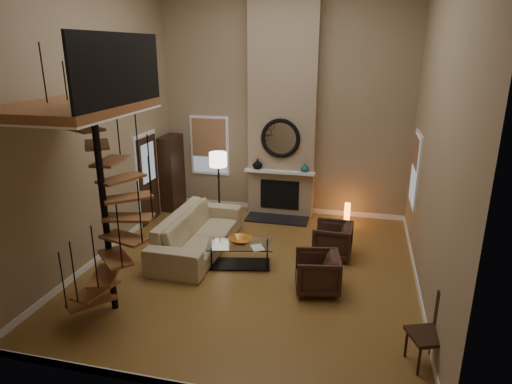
% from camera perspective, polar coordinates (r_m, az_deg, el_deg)
% --- Properties ---
extents(ground, '(6.00, 6.50, 0.01)m').
position_cam_1_polar(ground, '(8.54, -0.64, -9.81)').
color(ground, olive).
rests_on(ground, ground).
extents(back_wall, '(6.00, 0.02, 5.50)m').
position_cam_1_polar(back_wall, '(10.80, 3.63, 11.45)').
color(back_wall, '#937D5F').
rests_on(back_wall, ground).
extents(front_wall, '(6.00, 0.02, 5.50)m').
position_cam_1_polar(front_wall, '(4.64, -10.67, 2.24)').
color(front_wall, '#937D5F').
rests_on(front_wall, ground).
extents(left_wall, '(0.02, 6.50, 5.50)m').
position_cam_1_polar(left_wall, '(8.88, -20.08, 8.96)').
color(left_wall, '#937D5F').
rests_on(left_wall, ground).
extents(right_wall, '(0.02, 6.50, 5.50)m').
position_cam_1_polar(right_wall, '(7.51, 22.26, 7.22)').
color(right_wall, '#937D5F').
rests_on(right_wall, ground).
extents(baseboard_back, '(6.00, 0.02, 0.12)m').
position_cam_1_polar(baseboard_back, '(11.42, 3.36, -2.09)').
color(baseboard_back, white).
rests_on(baseboard_back, ground).
extents(baseboard_left, '(0.02, 6.50, 0.12)m').
position_cam_1_polar(baseboard_left, '(9.62, -18.31, -7.02)').
color(baseboard_left, white).
rests_on(baseboard_left, ground).
extents(baseboard_right, '(0.02, 6.50, 0.12)m').
position_cam_1_polar(baseboard_right, '(8.38, 19.99, -11.10)').
color(baseboard_right, white).
rests_on(baseboard_right, ground).
extents(chimney_breast, '(1.60, 0.38, 5.50)m').
position_cam_1_polar(chimney_breast, '(10.62, 3.45, 11.33)').
color(chimney_breast, '#957C61').
rests_on(chimney_breast, ground).
extents(hearth, '(1.50, 0.60, 0.04)m').
position_cam_1_polar(hearth, '(10.82, 2.71, -3.48)').
color(hearth, black).
rests_on(hearth, ground).
extents(firebox, '(0.95, 0.02, 0.72)m').
position_cam_1_polar(firebox, '(10.90, 3.04, -0.34)').
color(firebox, black).
rests_on(firebox, chimney_breast).
extents(mantel, '(1.70, 0.18, 0.06)m').
position_cam_1_polar(mantel, '(10.65, 3.02, 2.59)').
color(mantel, white).
rests_on(mantel, chimney_breast).
extents(mirror_frame, '(0.94, 0.10, 0.94)m').
position_cam_1_polar(mirror_frame, '(10.53, 3.15, 6.87)').
color(mirror_frame, black).
rests_on(mirror_frame, chimney_breast).
extents(mirror_disc, '(0.80, 0.01, 0.80)m').
position_cam_1_polar(mirror_disc, '(10.54, 3.16, 6.88)').
color(mirror_disc, white).
rests_on(mirror_disc, chimney_breast).
extents(vase_left, '(0.24, 0.24, 0.25)m').
position_cam_1_polar(vase_left, '(10.76, 0.19, 3.62)').
color(vase_left, black).
rests_on(vase_left, mantel).
extents(vase_right, '(0.20, 0.20, 0.21)m').
position_cam_1_polar(vase_right, '(10.57, 6.27, 3.13)').
color(vase_right, '#164F48').
rests_on(vase_right, mantel).
extents(window_back, '(1.02, 0.06, 1.52)m').
position_cam_1_polar(window_back, '(11.44, -5.96, 6.03)').
color(window_back, white).
rests_on(window_back, back_wall).
extents(window_right, '(0.06, 1.02, 1.52)m').
position_cam_1_polar(window_right, '(9.68, 19.76, 2.85)').
color(window_right, white).
rests_on(window_right, right_wall).
extents(entry_door, '(0.10, 1.05, 2.16)m').
position_cam_1_polar(entry_door, '(10.73, -13.72, 1.63)').
color(entry_door, white).
rests_on(entry_door, ground).
extents(loft, '(1.70, 2.20, 1.09)m').
position_cam_1_polar(loft, '(6.81, -21.98, 10.41)').
color(loft, '#92592F').
rests_on(loft, left_wall).
extents(spiral_stair, '(1.47, 1.47, 4.06)m').
position_cam_1_polar(spiral_stair, '(6.98, -18.79, -1.38)').
color(spiral_stair, black).
rests_on(spiral_stair, ground).
extents(hutch, '(0.39, 0.84, 1.87)m').
position_cam_1_polar(hutch, '(11.57, -10.80, 2.51)').
color(hutch, black).
rests_on(hutch, ground).
extents(sofa, '(1.11, 2.77, 0.81)m').
position_cam_1_polar(sofa, '(9.20, -7.50, -5.11)').
color(sofa, tan).
rests_on(sofa, ground).
extents(armchair_near, '(0.78, 0.76, 0.68)m').
position_cam_1_polar(armchair_near, '(8.99, 10.22, -6.11)').
color(armchair_near, '#3C231B').
rests_on(armchair_near, ground).
extents(armchair_far, '(0.86, 0.84, 0.68)m').
position_cam_1_polar(armchair_far, '(7.74, 8.36, -10.19)').
color(armchair_far, '#3C231B').
rests_on(armchair_far, ground).
extents(coffee_table, '(1.34, 0.86, 0.46)m').
position_cam_1_polar(coffee_table, '(8.55, -2.05, -7.65)').
color(coffee_table, silver).
rests_on(coffee_table, ground).
extents(bowl, '(0.42, 0.42, 0.11)m').
position_cam_1_polar(bowl, '(8.50, -1.98, -6.21)').
color(bowl, '#C77923').
rests_on(bowl, coffee_table).
extents(book, '(0.33, 0.36, 0.03)m').
position_cam_1_polar(book, '(8.26, 0.01, -7.22)').
color(book, gray).
rests_on(book, coffee_table).
extents(floor_lamp, '(0.40, 0.40, 1.71)m').
position_cam_1_polar(floor_lamp, '(10.24, -4.86, 3.44)').
color(floor_lamp, black).
rests_on(floor_lamp, ground).
extents(accent_lamp, '(0.13, 0.13, 0.48)m').
position_cam_1_polar(accent_lamp, '(10.77, 11.60, -2.64)').
color(accent_lamp, orange).
rests_on(accent_lamp, ground).
extents(side_chair, '(0.59, 0.59, 0.97)m').
position_cam_1_polar(side_chair, '(6.43, 21.92, -16.03)').
color(side_chair, black).
rests_on(side_chair, ground).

